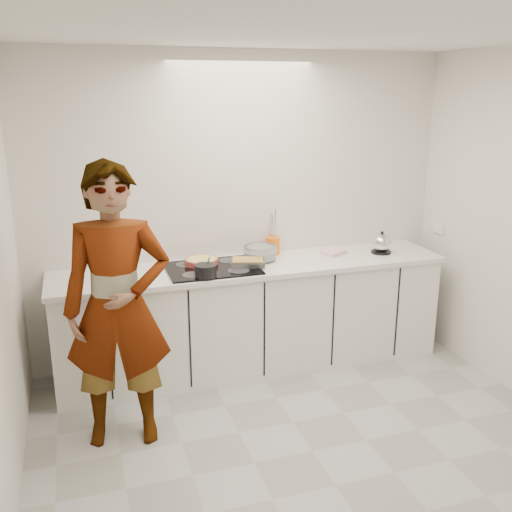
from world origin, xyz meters
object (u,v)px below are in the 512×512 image
object	(u,v)px
hob	(212,268)
saucepan	(206,270)
tart_dish	(201,261)
mixing_bowl	(260,253)
utensil_crock	(273,246)
kettle	(381,244)
baking_dish	(248,262)
cook	(118,308)

from	to	relation	value
hob	saucepan	bearing A→B (deg)	-115.70
tart_dish	hob	bearing A→B (deg)	-62.80
mixing_bowl	utensil_crock	xyz separation A→B (m)	(0.16, 0.14, 0.02)
saucepan	kettle	size ratio (longest dim) A/B	1.04
mixing_bowl	kettle	size ratio (longest dim) A/B	1.82
hob	tart_dish	size ratio (longest dim) A/B	2.09
kettle	utensil_crock	distance (m)	0.95
hob	mixing_bowl	world-z (taller)	mixing_bowl
tart_dish	kettle	size ratio (longest dim) A/B	1.76
hob	baking_dish	distance (m)	0.29
hob	utensil_crock	xyz separation A→B (m)	(0.61, 0.26, 0.07)
saucepan	mixing_bowl	distance (m)	0.63
hob	saucepan	size ratio (longest dim) A/B	3.55
mixing_bowl	tart_dish	bearing A→B (deg)	-179.57
saucepan	utensil_crock	world-z (taller)	saucepan
saucepan	utensil_crock	size ratio (longest dim) A/B	1.35
tart_dish	kettle	distance (m)	1.58
utensil_crock	cook	bearing A→B (deg)	-145.36
baking_dish	utensil_crock	world-z (taller)	utensil_crock
saucepan	baking_dish	size ratio (longest dim) A/B	0.65
kettle	utensil_crock	xyz separation A→B (m)	(-0.91, 0.26, -0.01)
hob	baking_dish	size ratio (longest dim) A/B	2.30
saucepan	cook	world-z (taller)	cook
tart_dish	saucepan	size ratio (longest dim) A/B	1.69
tart_dish	saucepan	world-z (taller)	saucepan
tart_dish	cook	distance (m)	1.10
cook	baking_dish	bearing A→B (deg)	40.10
kettle	saucepan	bearing A→B (deg)	-172.69
utensil_crock	baking_dish	bearing A→B (deg)	-137.14
saucepan	mixing_bowl	xyz separation A→B (m)	(0.54, 0.33, -0.00)
hob	kettle	bearing A→B (deg)	0.03
baking_dish	mixing_bowl	xyz separation A→B (m)	(0.15, 0.15, 0.01)
tart_dish	mixing_bowl	bearing A→B (deg)	0.43
saucepan	utensil_crock	bearing A→B (deg)	33.61
tart_dish	cook	xyz separation A→B (m)	(-0.73, -0.82, -0.01)
mixing_bowl	kettle	bearing A→B (deg)	-6.35
tart_dish	baking_dish	bearing A→B (deg)	-23.48
tart_dish	saucepan	bearing A→B (deg)	-96.94
hob	mixing_bowl	size ratio (longest dim) A/B	2.02
tart_dish	mixing_bowl	xyz separation A→B (m)	(0.50, 0.00, 0.02)
saucepan	kettle	xyz separation A→B (m)	(1.62, 0.21, 0.02)
baking_dish	tart_dish	bearing A→B (deg)	156.52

